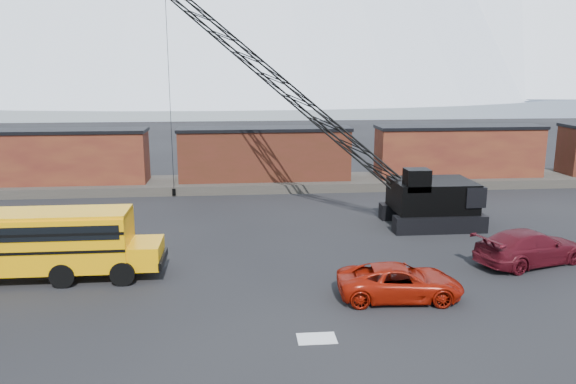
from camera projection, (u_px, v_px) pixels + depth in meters
name	position (u px, v px, depth m)	size (l,w,h in m)	color
ground	(292.00, 295.00, 23.97)	(160.00, 160.00, 0.00)	black
gravel_berm	(265.00, 183.00, 45.28)	(120.00, 5.00, 0.70)	#48423B
boxcar_west_near	(58.00, 157.00, 43.31)	(13.70, 3.10, 4.17)	#491814
boxcar_mid	(265.00, 154.00, 44.75)	(13.70, 3.10, 4.17)	#4A1D14
boxcar_east_near	(459.00, 151.00, 46.19)	(13.70, 3.10, 4.17)	#491814
snow_patch	(317.00, 338.00, 20.13)	(1.40, 0.90, 0.02)	silver
school_bus	(25.00, 242.00, 25.39)	(11.65, 2.65, 3.19)	#E79B04
red_pickup	(400.00, 282.00, 23.52)	(2.42, 5.24, 1.46)	#941507
maroon_suv	(530.00, 247.00, 27.66)	(2.39, 5.88, 1.71)	#490D15
crawler_crane	(276.00, 81.00, 36.54)	(19.85, 11.99, 15.53)	black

